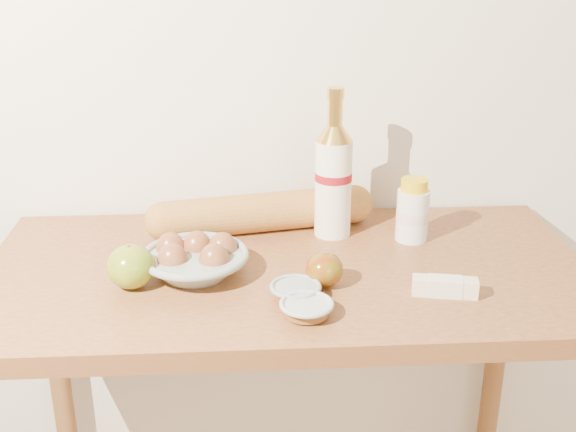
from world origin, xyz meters
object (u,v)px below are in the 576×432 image
at_px(table, 287,321).
at_px(cream_bottle, 413,212).
at_px(egg_bowl, 195,259).
at_px(bourbon_bottle, 333,177).
at_px(baguette, 262,212).

bearing_deg(table, cream_bottle, 23.10).
bearing_deg(egg_bowl, bourbon_bottle, 31.53).
height_order(table, cream_bottle, cream_bottle).
bearing_deg(cream_bottle, baguette, 173.44).
xyz_separation_m(cream_bottle, baguette, (-0.32, 0.07, -0.02)).
xyz_separation_m(bourbon_bottle, cream_bottle, (0.17, -0.04, -0.07)).
relative_size(bourbon_bottle, egg_bowl, 1.45).
height_order(cream_bottle, baguette, cream_bottle).
distance_m(bourbon_bottle, egg_bowl, 0.35).
xyz_separation_m(egg_bowl, baguette, (0.14, 0.21, 0.01)).
distance_m(table, egg_bowl, 0.24).
distance_m(egg_bowl, baguette, 0.25).
bearing_deg(cream_bottle, table, -151.27).
height_order(table, egg_bowl, egg_bowl).
bearing_deg(baguette, bourbon_bottle, -21.48).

